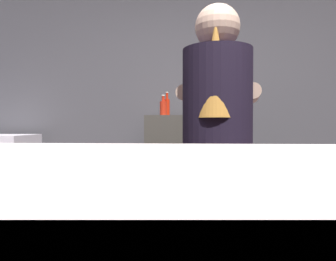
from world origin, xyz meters
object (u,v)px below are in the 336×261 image
object	(u,v)px
bottle_soy	(167,106)
bottle_olive_oil	(163,107)
mixing_bowl	(205,152)
bottle_vinegar	(187,106)
bartender	(217,149)
bottle_hot_sauce	(209,108)
chefs_knife	(257,155)

from	to	relation	value
bottle_soy	bottle_olive_oil	bearing A→B (deg)	-104.06
mixing_bowl	bottle_vinegar	xyz separation A→B (m)	(-0.11, 1.24, 0.35)
bartender	mixing_bowl	distance (m)	0.35
bottle_hot_sauce	bottle_olive_oil	distance (m)	0.48
bottle_olive_oil	chefs_knife	bearing A→B (deg)	-60.05
bartender	chefs_knife	world-z (taller)	bartender
chefs_knife	bottle_soy	world-z (taller)	bottle_soy
bartender	bottle_olive_oil	world-z (taller)	bartender
bottle_hot_sauce	bottle_soy	xyz separation A→B (m)	(-0.43, 0.01, 0.02)
bartender	chefs_knife	bearing A→B (deg)	-24.71
bartender	bottle_vinegar	bearing A→B (deg)	15.53
bottle_hot_sauce	bottle_soy	size ratio (longest dim) A/B	0.79
bottle_olive_oil	bottle_vinegar	bearing A→B (deg)	4.16
mixing_bowl	bartender	bearing A→B (deg)	-83.15
bottle_hot_sauce	bottle_olive_oil	xyz separation A→B (m)	(-0.46, -0.11, 0.00)
bartender	mixing_bowl	xyz separation A→B (m)	(-0.04, 0.35, -0.05)
chefs_knife	bottle_hot_sauce	distance (m)	1.34
chefs_knife	bottle_hot_sauce	size ratio (longest dim) A/B	1.24
bartender	chefs_knife	xyz separation A→B (m)	(0.28, 0.41, -0.07)
bottle_vinegar	bottle_soy	bearing A→B (deg)	153.92
mixing_bowl	bottle_olive_oil	size ratio (longest dim) A/B	0.86
bottle_hot_sauce	bottle_soy	world-z (taller)	bottle_soy
bottle_olive_oil	bottle_hot_sauce	bearing A→B (deg)	13.43
mixing_bowl	chefs_knife	distance (m)	0.33
mixing_bowl	bottle_vinegar	distance (m)	1.29
mixing_bowl	chefs_knife	size ratio (longest dim) A/B	0.73
mixing_bowl	bottle_hot_sauce	size ratio (longest dim) A/B	0.90
mixing_bowl	bottle_soy	size ratio (longest dim) A/B	0.72
bottle_vinegar	bottle_soy	size ratio (longest dim) A/B	0.95
chefs_knife	bottle_hot_sauce	bearing A→B (deg)	80.27
bottle_soy	bottle_hot_sauce	bearing A→B (deg)	-1.02
chefs_knife	bottle_vinegar	xyz separation A→B (m)	(-0.43, 1.18, 0.37)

